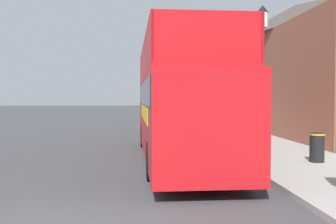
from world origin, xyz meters
name	(u,v)px	position (x,y,z in m)	size (l,w,h in m)	color
ground_plane	(116,128)	(0.00, 21.00, 0.00)	(144.00, 144.00, 0.00)	#3D3D3F
sidewalk	(221,131)	(6.62, 18.00, 0.07)	(3.77, 108.00, 0.14)	#999993
brick_terrace_rear	(295,68)	(11.50, 18.52, 3.99)	(6.00, 21.75, 7.98)	#935642
tour_bus	(178,107)	(2.89, 7.62, 1.78)	(2.59, 11.30, 3.95)	red
parked_car_ahead_of_bus	(176,123)	(3.60, 15.98, 0.67)	(1.97, 4.46, 1.45)	navy
lamp_post_nearest	(262,55)	(5.28, 5.87, 3.43)	(0.35, 0.35, 4.78)	black
lamp_post_second	(207,76)	(5.30, 15.59, 3.32)	(0.35, 0.35, 4.60)	black
lamp_post_third	(187,79)	(5.39, 25.30, 3.60)	(0.35, 0.35, 5.06)	black
litter_bin	(317,147)	(7.00, 5.81, 0.62)	(0.48, 0.48, 0.90)	black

